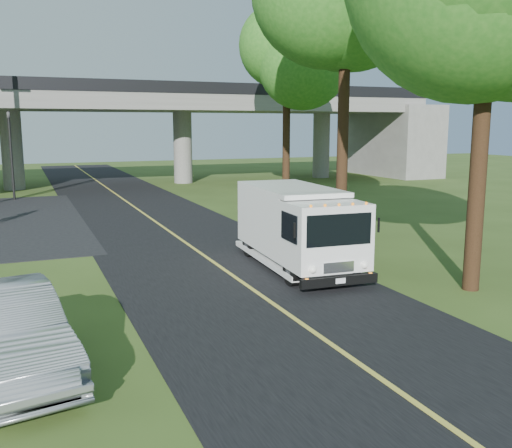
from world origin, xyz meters
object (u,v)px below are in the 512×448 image
traffic_signal (11,146)px  step_van (297,225)px  silver_sedan (7,332)px  tree_right_far (292,56)px

traffic_signal → step_van: traffic_signal is taller
silver_sedan → tree_right_far: bearing=42.3°
traffic_signal → step_van: 22.66m
traffic_signal → tree_right_far: 17.18m
tree_right_far → step_van: 17.85m
step_van → silver_sedan: size_ratio=1.28×
tree_right_far → silver_sedan: 26.10m
traffic_signal → step_van: size_ratio=0.86×
traffic_signal → silver_sedan: bearing=-90.0°
traffic_signal → tree_right_far: tree_right_far is taller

